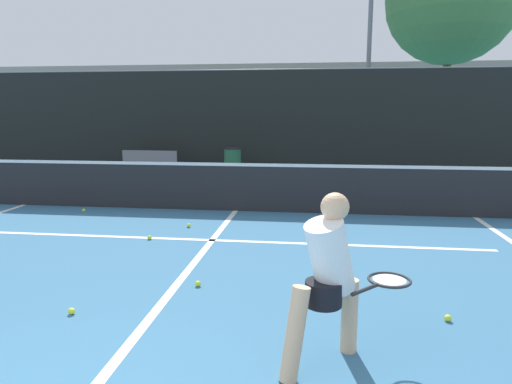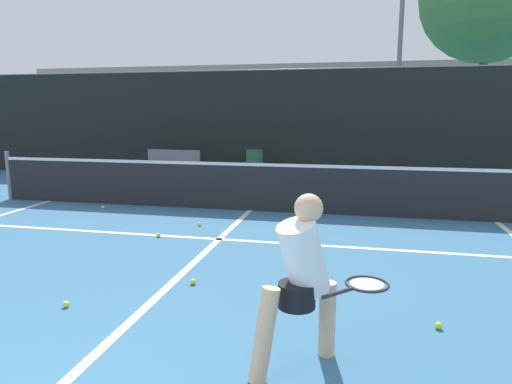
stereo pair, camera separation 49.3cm
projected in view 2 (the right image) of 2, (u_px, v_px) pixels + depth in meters
name	position (u px, v px, depth m)	size (l,w,h in m)	color
court_service_line	(219.00, 239.00, 7.02)	(8.25, 0.10, 0.01)	white
court_center_mark	(191.00, 265.00, 5.84)	(0.10, 6.66, 0.01)	white
net	(250.00, 185.00, 8.95)	(11.09, 0.09, 1.07)	slate
fence_back	(284.00, 125.00, 12.93)	(24.00, 0.06, 3.10)	black
player_practicing	(303.00, 276.00, 3.42)	(1.10, 0.81, 1.36)	#DBAD84
tennis_ball_scattered_0	(439.00, 326.00, 4.13)	(0.07, 0.07, 0.07)	#D1E033
tennis_ball_scattered_1	(193.00, 282.00, 5.19)	(0.07, 0.07, 0.07)	#D1E033
tennis_ball_scattered_3	(103.00, 207.00, 9.18)	(0.07, 0.07, 0.07)	#D1E033
tennis_ball_scattered_4	(66.00, 304.00, 4.59)	(0.07, 0.07, 0.07)	#D1E033
tennis_ball_scattered_6	(199.00, 224.00, 7.82)	(0.07, 0.07, 0.07)	#D1E033
tennis_ball_scattered_7	(159.00, 235.00, 7.14)	(0.07, 0.07, 0.07)	#D1E033
courtside_bench	(172.00, 164.00, 12.87)	(1.61, 0.45, 0.86)	slate
trash_bin	(254.00, 165.00, 12.36)	(0.47, 0.47, 0.98)	#28603D
parked_car	(244.00, 146.00, 17.84)	(1.82, 4.02, 1.36)	maroon
floodlight_mast	(401.00, 19.00, 15.71)	(1.10, 0.24, 7.87)	slate
building_far	(323.00, 105.00, 26.65)	(36.00, 2.40, 4.56)	gray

